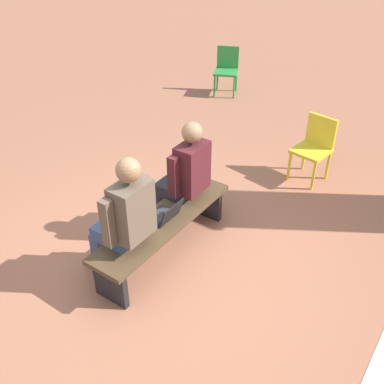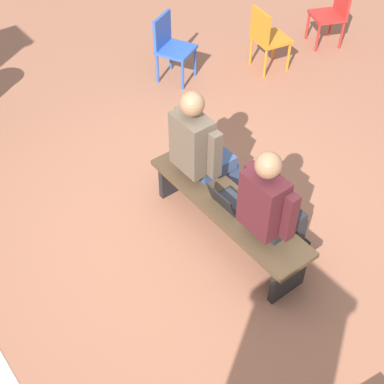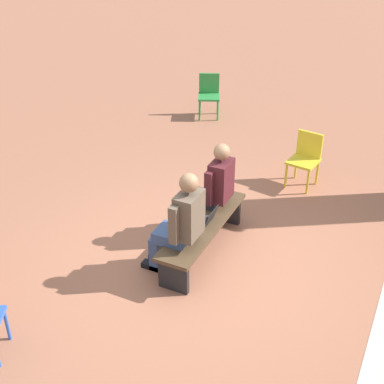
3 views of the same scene
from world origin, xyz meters
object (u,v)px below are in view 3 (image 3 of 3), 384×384
at_px(bench, 203,229).
at_px(laptop, 204,219).
at_px(plastic_chair_foreground, 209,93).
at_px(person_student, 213,187).
at_px(plastic_chair_near_bench_left, 306,156).
at_px(person_adult, 180,222).

xyz_separation_m(bench, laptop, (-0.01, 0.01, 0.15)).
bearing_deg(plastic_chair_foreground, bench, 23.38).
distance_m(laptop, plastic_chair_foreground, 4.62).
distance_m(bench, laptop, 0.15).
xyz_separation_m(person_student, plastic_chair_foreground, (-3.80, -1.77, -0.24)).
distance_m(person_student, laptop, 0.49).
bearing_deg(plastic_chair_near_bench_left, laptop, -15.68).
distance_m(person_adult, laptop, 0.55).
relative_size(bench, laptop, 5.62).
relative_size(person_adult, plastic_chair_near_bench_left, 1.65).
bearing_deg(bench, laptop, 141.08).
relative_size(bench, person_adult, 1.30).
bearing_deg(laptop, person_student, -169.63).
xyz_separation_m(person_adult, laptop, (-0.49, 0.08, -0.23)).
height_order(bench, person_student, person_student).
bearing_deg(plastic_chair_foreground, plastic_chair_near_bench_left, 52.25).
xyz_separation_m(plastic_chair_foreground, plastic_chair_near_bench_left, (1.93, 2.50, 0.00)).
bearing_deg(person_student, plastic_chair_foreground, -155.03).
height_order(person_student, person_adult, person_adult).
height_order(person_adult, laptop, person_adult).
distance_m(plastic_chair_foreground, plastic_chair_near_bench_left, 3.16).
xyz_separation_m(bench, person_adult, (0.47, -0.07, 0.38)).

